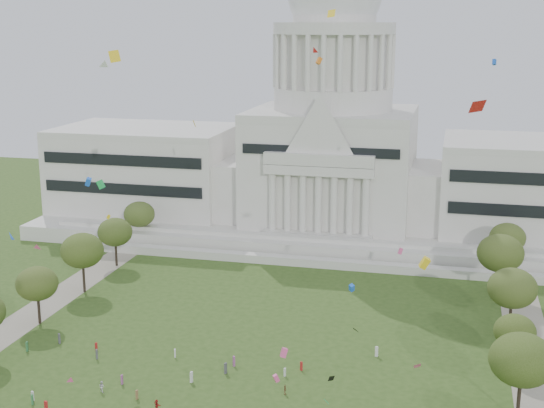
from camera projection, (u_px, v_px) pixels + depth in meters
name	position (u px, v px, depth m)	size (l,w,h in m)	color
capitol	(332.00, 154.00, 207.82)	(160.00, 64.50, 91.30)	beige
path_left	(11.00, 329.00, 145.25)	(8.00, 160.00, 0.04)	gray
path_right	(536.00, 385.00, 122.91)	(8.00, 160.00, 0.04)	gray
row_tree_r_2	(522.00, 360.00, 109.69)	(9.55, 9.55, 13.58)	black
row_tree_l_3	(37.00, 284.00, 146.13)	(8.12, 8.12, 11.55)	black
row_tree_r_3	(515.00, 331.00, 126.34)	(7.01, 7.01, 9.98)	black
row_tree_l_4	(82.00, 251.00, 163.32)	(9.29, 9.29, 13.21)	black
row_tree_r_4	(512.00, 288.00, 140.43)	(9.19, 9.19, 13.06)	black
row_tree_l_5	(115.00, 232.00, 181.37)	(8.33, 8.33, 11.85)	black
row_tree_r_5	(500.00, 253.00, 159.60)	(9.82, 9.82, 13.96)	black
row_tree_l_6	(139.00, 214.00, 198.90)	(8.19, 8.19, 11.64)	black
row_tree_r_6	(507.00, 238.00, 176.30)	(8.42, 8.42, 11.97)	black
person_5	(157.00, 405.00, 114.75)	(1.56, 0.62, 1.68)	#B21E1E
person_8	(102.00, 387.00, 120.35)	(0.90, 0.55, 1.85)	silver
person_10	(285.00, 390.00, 119.52)	(0.93, 0.51, 1.59)	olive
distant_crowd	(153.00, 383.00, 121.54)	(61.48, 38.85, 1.93)	#26262B
kite_swarm	(224.00, 241.00, 105.68)	(85.93, 105.91, 55.62)	blue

